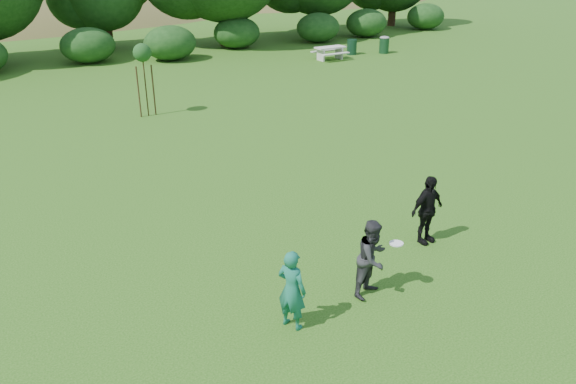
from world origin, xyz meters
name	(u,v)px	position (x,y,z in m)	size (l,w,h in m)	color
ground	(366,296)	(0.00, 0.00, 0.00)	(120.00, 120.00, 0.00)	#19470C
player_teal	(292,290)	(-1.72, -0.04, 0.77)	(0.57, 0.37, 1.55)	#176750
player_grey	(373,258)	(0.15, 0.05, 0.80)	(0.78, 0.60, 1.60)	#2A2A2C
player_black	(427,210)	(2.53, 1.08, 0.82)	(0.96, 0.40, 1.64)	black
trash_can_near	(352,47)	(15.32, 21.11, 0.45)	(0.60, 0.60, 0.90)	#133622
frisbee	(396,243)	(0.54, -0.16, 1.12)	(0.27, 0.27, 0.03)	white
sapling	(142,55)	(0.27, 14.43, 2.42)	(0.70, 0.70, 2.85)	#372615
picnic_table	(330,51)	(13.16, 20.36, 0.52)	(1.80, 1.48, 0.76)	beige
trash_can_lidded	(384,44)	(17.29, 20.41, 0.54)	(0.60, 0.60, 1.05)	#153B20
hillside	(15,104)	(-0.56, 68.45, -11.97)	(150.00, 72.00, 52.00)	olive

